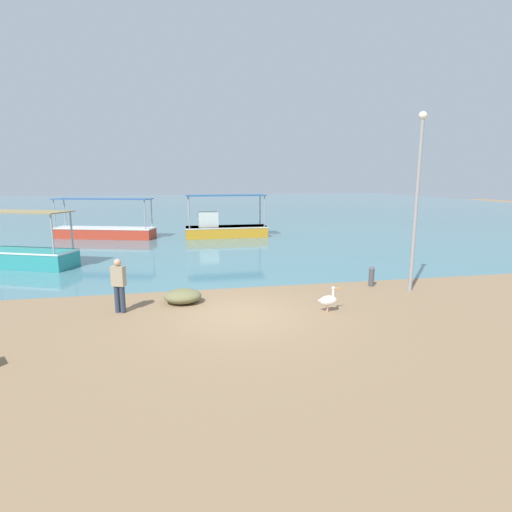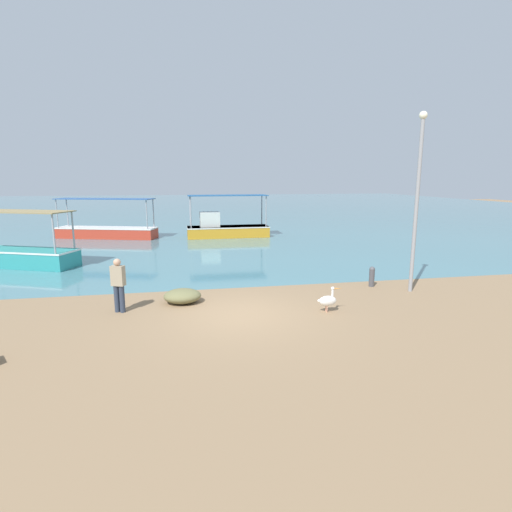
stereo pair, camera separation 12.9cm
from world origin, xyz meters
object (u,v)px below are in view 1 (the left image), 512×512
at_px(fishing_boat_near_right, 24,255).
at_px(lamp_post, 417,194).
at_px(fishing_boat_near_left, 105,230).
at_px(net_pile, 183,296).
at_px(fishing_boat_outer, 223,228).
at_px(fisherman_standing, 119,284).
at_px(pelican, 328,300).
at_px(mooring_bollard, 372,276).

height_order(fishing_boat_near_right, lamp_post, lamp_post).
bearing_deg(fishing_boat_near_right, fishing_boat_near_left, 76.53).
bearing_deg(net_pile, fishing_boat_near_right, 135.54).
bearing_deg(fishing_boat_near_right, fishing_boat_outer, 37.48).
bearing_deg(fisherman_standing, pelican, -10.55).
bearing_deg(fishing_boat_outer, fishing_boat_near_right, -142.52).
distance_m(fishing_boat_near_left, fishing_boat_outer, 8.22).
relative_size(mooring_bollard, fisherman_standing, 0.46).
xyz_separation_m(fishing_boat_near_right, fisherman_standing, (5.30, -7.67, 0.34)).
distance_m(fishing_boat_near_left, net_pile, 16.79).
bearing_deg(lamp_post, fishing_boat_near_left, 129.52).
bearing_deg(pelican, net_pile, 158.10).
xyz_separation_m(lamp_post, net_pile, (-8.24, 0.14, -3.29)).
xyz_separation_m(lamp_post, fisherman_standing, (-10.15, -0.46, -2.62)).
distance_m(fishing_boat_near_right, fisherman_standing, 9.33).
bearing_deg(fishing_boat_outer, lamp_post, -71.15).
xyz_separation_m(fishing_boat_near_left, net_pile, (5.07, -16.00, -0.32)).
distance_m(lamp_post, mooring_bollard, 3.41).
xyz_separation_m(fishing_boat_outer, net_pile, (-3.09, -14.97, -0.45)).
xyz_separation_m(fishing_boat_near_left, pelican, (9.49, -17.78, -0.18)).
distance_m(lamp_post, net_pile, 8.88).
relative_size(fishing_boat_outer, pelican, 7.15).
relative_size(mooring_bollard, net_pile, 0.63).
relative_size(pelican, mooring_bollard, 1.03).
bearing_deg(lamp_post, net_pile, 179.06).
distance_m(fishing_boat_near_right, net_pile, 10.11).
bearing_deg(pelican, fishing_boat_near_left, 118.09).
height_order(fishing_boat_near_right, fishing_boat_outer, fishing_boat_outer).
relative_size(fishing_boat_near_right, net_pile, 4.13).
xyz_separation_m(fishing_boat_near_left, fisherman_standing, (3.16, -16.60, 0.35)).
xyz_separation_m(fishing_boat_near_left, lamp_post, (13.31, -16.14, 2.97)).
relative_size(fishing_boat_near_right, fisherman_standing, 3.02).
distance_m(fishing_boat_near_left, lamp_post, 21.13).
distance_m(mooring_bollard, net_pile, 7.19).
xyz_separation_m(fishing_boat_outer, mooring_bollard, (4.07, -14.21, -0.26)).
distance_m(fishing_boat_near_right, fishing_boat_outer, 12.97).
distance_m(fishing_boat_outer, lamp_post, 16.21).
bearing_deg(fisherman_standing, net_pile, 17.36).
bearing_deg(fishing_boat_near_left, pelican, -61.91).
bearing_deg(mooring_bollard, fishing_boat_near_right, 156.25).
height_order(fishing_boat_outer, mooring_bollard, fishing_boat_outer).
xyz_separation_m(fisherman_standing, net_pile, (1.91, 0.60, -0.67)).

